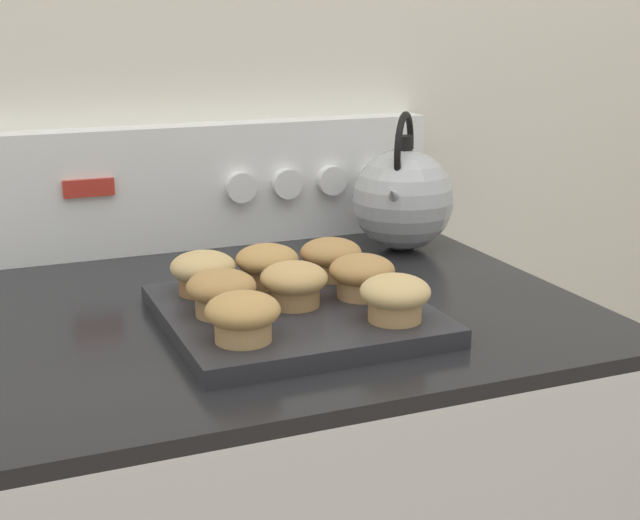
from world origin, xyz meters
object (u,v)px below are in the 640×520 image
Objects in this scene: muffin_r1_c1 at (294,283)px; muffin_r1_c2 at (362,275)px; muffin_r0_c0 at (243,316)px; muffin_r2_c2 at (331,257)px; muffin_r1_c0 at (221,291)px; muffin_r2_c0 at (203,271)px; muffin_pan at (294,315)px; muffin_r0_c2 at (395,297)px; tea_kettle at (403,197)px; muffin_r2_c1 at (267,264)px.

muffin_r1_c2 is (0.09, -0.00, 0.00)m from muffin_r1_c1.
muffin_r0_c0 is 0.25m from muffin_r2_c2.
muffin_r1_c2 is (0.18, -0.00, 0.00)m from muffin_r1_c0.
muffin_r2_c2 is (0.17, -0.00, 0.00)m from muffin_r2_c0.
muffin_pan is 3.77× the size of muffin_r0_c2.
muffin_r1_c0 is 0.38× the size of tea_kettle.
muffin_r2_c0 is at bearing 179.86° from muffin_r2_c2.
muffin_r0_c2 is 0.13m from muffin_r1_c1.
muffin_r0_c0 and muffin_r2_c0 have the same top height.
tea_kettle is (0.37, 0.17, 0.03)m from muffin_r2_c0.
muffin_r1_c1 is at bearing 133.31° from muffin_r0_c2.
muffin_r0_c2 is (0.09, -0.09, 0.04)m from muffin_pan.
muffin_r0_c2 is at bearing -46.05° from muffin_r2_c0.
muffin_r2_c1 is (-0.00, 0.09, 0.00)m from muffin_r1_c1.
muffin_r0_c2 and muffin_r1_c0 have the same top height.
muffin_r0_c0 is 1.00× the size of muffin_r0_c2.
muffin_pan is 0.13m from muffin_r2_c0.
muffin_r0_c0 is 0.20m from muffin_r2_c1.
muffin_r1_c1 is at bearing 44.14° from muffin_r0_c0.
muffin_r2_c0 is 0.38× the size of tea_kettle.
muffin_r1_c0 and muffin_r2_c2 have the same top height.
muffin_pan is at bearing -46.10° from muffin_r2_c0.
muffin_pan is at bearing -1.31° from muffin_r1_c0.
muffin_pan is 3.77× the size of muffin_r1_c0.
muffin_r0_c2 is at bearing -63.74° from muffin_r2_c1.
muffin_r0_c0 is (-0.09, -0.09, 0.04)m from muffin_pan.
muffin_r1_c1 and muffin_r2_c0 have the same top height.
muffin_r0_c2 is at bearing -1.13° from muffin_r0_c0.
muffin_r1_c1 and muffin_r2_c1 have the same top height.
muffin_r0_c2 reaches higher than muffin_pan.
tea_kettle reaches higher than muffin_r0_c2.
muffin_pan is at bearing 134.00° from muffin_r0_c2.
muffin_r2_c1 is (0.09, 0.09, 0.00)m from muffin_r1_c0.
muffin_r1_c1 is at bearing 60.21° from muffin_pan.
muffin_r0_c0 and muffin_r1_c1 have the same top height.
muffin_r2_c0 is at bearing -179.09° from muffin_r2_c1.
muffin_r1_c0 is (-0.18, 0.09, 0.00)m from muffin_r0_c2.
muffin_r1_c1 is (-0.09, 0.09, 0.00)m from muffin_r0_c2.
muffin_r0_c2 and muffin_r1_c2 have the same top height.
muffin_pan is 0.13m from muffin_r0_c0.
muffin_r2_c1 is 1.00× the size of muffin_r2_c2.
muffin_pan is at bearing -88.81° from muffin_r2_c1.
muffin_r1_c0 reaches higher than muffin_pan.
muffin_r0_c2 and muffin_r2_c2 have the same top height.
muffin_r2_c2 reaches higher than muffin_pan.
muffin_r2_c1 is at bearing 91.19° from muffin_pan.
muffin_r2_c0 is at bearing 133.95° from muffin_r0_c2.
muffin_r0_c2 is 1.00× the size of muffin_r1_c0.
muffin_r2_c0 is at bearing 134.60° from muffin_r1_c1.
tea_kettle is at bearing 24.68° from muffin_r2_c0.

